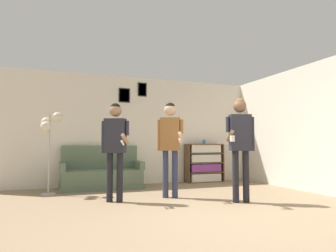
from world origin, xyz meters
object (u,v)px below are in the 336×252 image
at_px(couch, 102,175).
at_px(person_player_foreground_center, 170,138).
at_px(floor_lamp, 50,130).
at_px(drinking_cup, 204,142).
at_px(bookshelf, 204,163).
at_px(person_player_foreground_left, 115,140).
at_px(person_watcher_holding_cup, 240,137).

xyz_separation_m(couch, person_player_foreground_center, (1.04, -1.67, 0.81)).
distance_m(couch, floor_lamp, 1.59).
relative_size(floor_lamp, drinking_cup, 14.40).
bearing_deg(bookshelf, drinking_cup, -177.57).
bearing_deg(person_player_foreground_center, person_player_foreground_left, -177.34).
bearing_deg(person_player_foreground_left, couch, 89.54).
bearing_deg(person_watcher_holding_cup, couch, 128.66).
xyz_separation_m(couch, bookshelf, (2.72, 0.19, 0.19)).
relative_size(person_player_foreground_left, drinking_cup, 15.10).
bearing_deg(couch, person_player_foreground_left, -90.46).
height_order(person_player_foreground_center, person_watcher_holding_cup, person_watcher_holding_cup).
xyz_separation_m(person_player_foreground_left, person_watcher_holding_cup, (2.03, -0.80, 0.06)).
distance_m(bookshelf, person_watcher_holding_cup, 2.87).
distance_m(couch, bookshelf, 2.73).
relative_size(floor_lamp, person_player_foreground_left, 0.95).
relative_size(person_player_foreground_left, person_player_foreground_center, 0.96).
height_order(couch, person_watcher_holding_cup, person_watcher_holding_cup).
xyz_separation_m(bookshelf, person_player_foreground_left, (-2.73, -1.91, 0.57)).
relative_size(couch, floor_lamp, 1.10).
height_order(bookshelf, person_watcher_holding_cup, person_watcher_holding_cup).
bearing_deg(floor_lamp, drinking_cup, 11.26).
height_order(floor_lamp, drinking_cup, floor_lamp).
relative_size(bookshelf, person_watcher_holding_cup, 0.58).
distance_m(bookshelf, drinking_cup, 0.56).
height_order(bookshelf, floor_lamp, floor_lamp).
xyz_separation_m(person_player_foreground_center, drinking_cup, (1.67, 1.86, -0.05)).
distance_m(floor_lamp, person_player_foreground_center, 2.42).
xyz_separation_m(couch, person_watcher_holding_cup, (2.02, -2.52, 0.82)).
bearing_deg(drinking_cup, couch, -176.00).
height_order(person_watcher_holding_cup, drinking_cup, person_watcher_holding_cup).
xyz_separation_m(person_watcher_holding_cup, drinking_cup, (0.69, 2.71, -0.06)).
bearing_deg(drinking_cup, person_player_foreground_center, -131.97).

